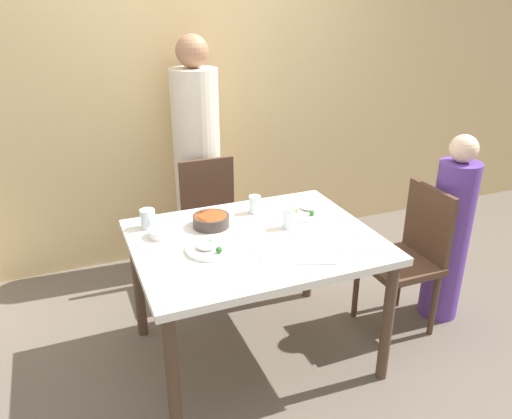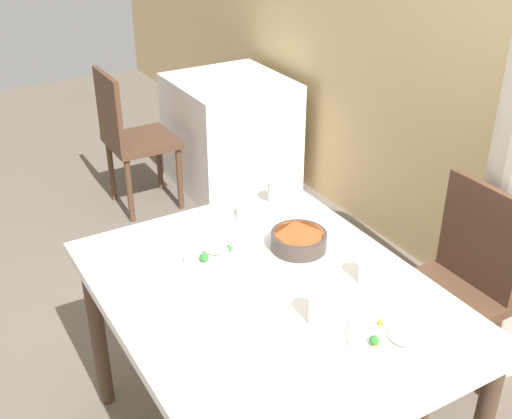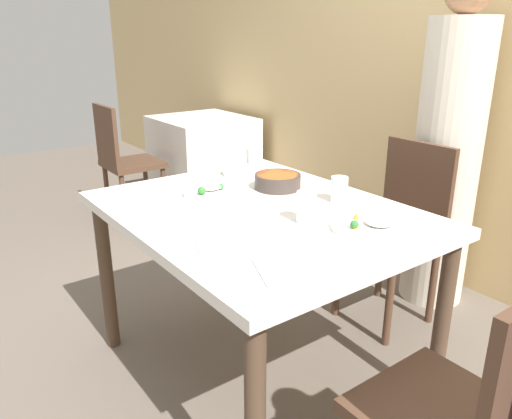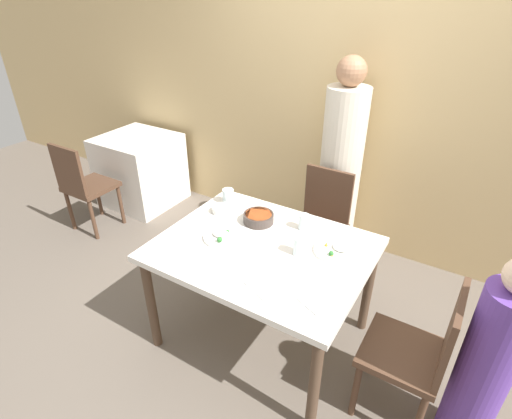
{
  "view_description": "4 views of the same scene",
  "coord_description": "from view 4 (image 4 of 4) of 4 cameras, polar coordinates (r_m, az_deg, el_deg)",
  "views": [
    {
      "loc": [
        -0.87,
        -2.15,
        1.9
      ],
      "look_at": [
        -0.03,
        -0.09,
        0.95
      ],
      "focal_mm": 35.0,
      "sensor_mm": 36.0,
      "label": 1
    },
    {
      "loc": [
        1.43,
        -0.89,
        1.96
      ],
      "look_at": [
        -0.13,
        0.03,
        0.97
      ],
      "focal_mm": 45.0,
      "sensor_mm": 36.0,
      "label": 2
    },
    {
      "loc": [
        1.44,
        -1.08,
        1.38
      ],
      "look_at": [
        0.04,
        -0.05,
        0.76
      ],
      "focal_mm": 35.0,
      "sensor_mm": 36.0,
      "label": 3
    },
    {
      "loc": [
        0.99,
        -1.68,
        2.14
      ],
      "look_at": [
        -0.05,
        0.01,
        0.98
      ],
      "focal_mm": 28.0,
      "sensor_mm": 36.0,
      "label": 4
    }
  ],
  "objects": [
    {
      "name": "dining_table",
      "position": [
        2.45,
        0.98,
        -6.9
      ],
      "size": [
        1.24,
        0.98,
        0.74
      ],
      "color": "silver",
      "rests_on": "ground_plane"
    },
    {
      "name": "spoon_steel",
      "position": [
        2.08,
        -0.1,
        -11.6
      ],
      "size": [
        0.17,
        0.09,
        0.01
      ],
      "color": "silver",
      "rests_on": "dining_table"
    },
    {
      "name": "plate_rice_child",
      "position": [
        2.47,
        -4.69,
        -3.79
      ],
      "size": [
        0.25,
        0.25,
        0.05
      ],
      "color": "white",
      "rests_on": "dining_table"
    },
    {
      "name": "chair_child_spot",
      "position": [
        2.31,
        22.06,
        -18.3
      ],
      "size": [
        0.4,
        0.4,
        0.89
      ],
      "rotation": [
        0.0,
        0.0,
        -1.57
      ],
      "color": "#4C3323",
      "rests_on": "ground_plane"
    },
    {
      "name": "wall_back",
      "position": [
        3.37,
        14.18,
        15.83
      ],
      "size": [
        10.0,
        0.06,
        2.7
      ],
      "color": "tan",
      "rests_on": "ground_plane"
    },
    {
      "name": "napkin_folded",
      "position": [
        2.26,
        -1.62,
        -7.71
      ],
      "size": [
        0.14,
        0.14,
        0.01
      ],
      "color": "white",
      "rests_on": "dining_table"
    },
    {
      "name": "chair_background",
      "position": [
        4.01,
        -23.39,
        3.31
      ],
      "size": [
        0.4,
        0.4,
        0.89
      ],
      "rotation": [
        0.0,
        0.0,
        3.14
      ],
      "color": "#4C3323",
      "rests_on": "ground_plane"
    },
    {
      "name": "ground_plane",
      "position": [
        2.89,
        0.86,
        -17.39
      ],
      "size": [
        10.0,
        10.0,
        0.0
      ],
      "primitive_type": "plane",
      "color": "#60564C"
    },
    {
      "name": "person_child",
      "position": [
        2.28,
        29.86,
        -19.11
      ],
      "size": [
        0.24,
        0.24,
        1.18
      ],
      "color": "#5B3893",
      "rests_on": "ground_plane"
    },
    {
      "name": "fork_steel",
      "position": [
        2.02,
        7.27,
        -13.44
      ],
      "size": [
        0.17,
        0.09,
        0.01
      ],
      "color": "silver",
      "rests_on": "dining_table"
    },
    {
      "name": "glass_water_short",
      "position": [
        2.83,
        -4.01,
        1.92
      ],
      "size": [
        0.08,
        0.08,
        0.1
      ],
      "color": "silver",
      "rests_on": "dining_table"
    },
    {
      "name": "glass_water_center",
      "position": [
        2.32,
        6.17,
        -5.18
      ],
      "size": [
        0.07,
        0.07,
        0.11
      ],
      "color": "silver",
      "rests_on": "dining_table"
    },
    {
      "name": "glass_water_tall",
      "position": [
        2.55,
        6.86,
        -1.77
      ],
      "size": [
        0.07,
        0.07,
        0.1
      ],
      "color": "silver",
      "rests_on": "dining_table"
    },
    {
      "name": "bowl_curry",
      "position": [
        2.61,
        0.37,
        -1.18
      ],
      "size": [
        0.2,
        0.2,
        0.06
      ],
      "color": "#3D332D",
      "rests_on": "dining_table"
    },
    {
      "name": "background_table",
      "position": [
        4.44,
        -16.17,
        5.45
      ],
      "size": [
        0.73,
        0.7,
        0.73
      ],
      "color": "silver",
      "rests_on": "ground_plane"
    },
    {
      "name": "person_adult",
      "position": [
        3.3,
        11.9,
        5.25
      ],
      "size": [
        0.33,
        0.33,
        1.68
      ],
      "color": "beige",
      "rests_on": "ground_plane"
    },
    {
      "name": "bowl_rice_small",
      "position": [
        2.73,
        -4.88,
        0.05
      ],
      "size": [
        0.13,
        0.13,
        0.04
      ],
      "color": "white",
      "rests_on": "dining_table"
    },
    {
      "name": "chair_adult_spot",
      "position": [
        3.16,
        9.14,
        -1.75
      ],
      "size": [
        0.4,
        0.4,
        0.89
      ],
      "color": "#4C3323",
      "rests_on": "ground_plane"
    },
    {
      "name": "plate_rice_adult",
      "position": [
        2.39,
        11.36,
        -5.71
      ],
      "size": [
        0.25,
        0.25,
        0.05
      ],
      "color": "white",
      "rests_on": "dining_table"
    }
  ]
}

